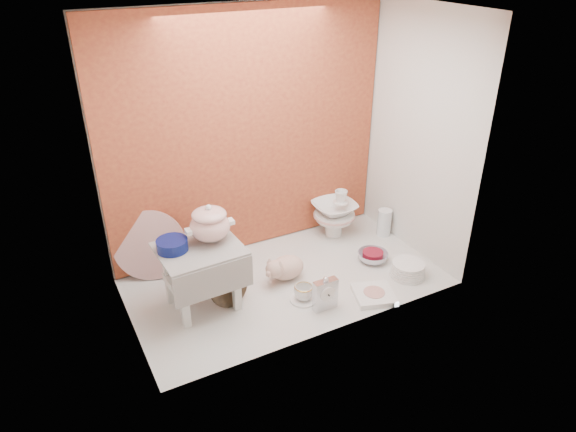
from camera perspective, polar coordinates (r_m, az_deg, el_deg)
name	(u,v)px	position (r m, az deg, el deg)	size (l,w,h in m)	color
ground	(287,281)	(3.12, -0.15, -7.05)	(1.80, 1.80, 0.00)	silver
niche_shell	(271,120)	(2.85, -1.90, 10.35)	(1.86, 1.03, 1.53)	#B5582D
step_stool	(202,277)	(2.87, -9.35, -6.58)	(0.43, 0.37, 0.37)	silver
soup_tureen	(210,223)	(2.77, -8.52, -0.73)	(0.25, 0.25, 0.21)	white
cobalt_bowl	(172,245)	(2.76, -12.48, -3.09)	(0.16, 0.16, 0.06)	#0B1454
floral_platter	(149,245)	(3.17, -14.82, -3.12)	(0.42, 0.12, 0.41)	silver
blue_white_vase	(192,258)	(3.17, -10.39, -4.54)	(0.21, 0.21, 0.22)	silver
lacquer_tray	(229,283)	(2.89, -6.44, -7.27)	(0.27, 0.08, 0.26)	black
mantel_clock	(325,293)	(2.86, 4.07, -8.36)	(0.14, 0.05, 0.20)	silver
plush_pig	(287,267)	(3.10, -0.13, -5.58)	(0.27, 0.19, 0.16)	#D3A794
teacup_saucer	(304,299)	(2.97, 1.71, -9.03)	(0.15, 0.15, 0.01)	white
gold_rim_teacup	(304,292)	(2.94, 1.72, -8.28)	(0.11, 0.11, 0.09)	white
lattice_dish	(374,295)	(3.03, 9.32, -8.42)	(0.22, 0.22, 0.03)	white
dinner_plate_stack	(408,269)	(3.22, 12.91, -5.65)	(0.21, 0.21, 0.09)	white
crystal_bowl	(373,257)	(3.33, 9.19, -4.39)	(0.19, 0.19, 0.06)	silver
clear_glass_vase	(384,222)	(3.60, 10.42, -0.69)	(0.09, 0.09, 0.18)	silver
porcelain_tower	(334,213)	(3.52, 5.05, 0.30)	(0.28, 0.28, 0.32)	white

